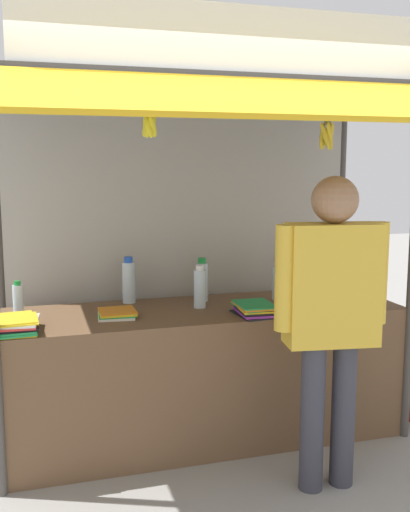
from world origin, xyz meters
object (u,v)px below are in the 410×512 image
Objects in this scene: water_bottle_far_right at (129,281)px; magazine_stack_mid_right at (117,314)px; magazine_stack_far_left at (256,309)px; water_bottle_back_right at (277,282)px; banana_bunch_inner_right at (327,135)px; water_bottle_right at (202,281)px; vendor_person at (331,305)px; banana_bunch_leftmost at (149,126)px; magazine_stack_mid_left at (17,325)px; water_bottle_rear_center at (18,300)px; water_bottle_center at (200,288)px.

water_bottle_far_right is 1.26× the size of magazine_stack_mid_right.
water_bottle_back_right is at bearing 49.73° from magazine_stack_far_left.
water_bottle_back_right is 1.15m from banana_bunch_inner_right.
water_bottle_right is 1.13m from vendor_person.
water_bottle_back_right is 1.23× the size of banana_bunch_leftmost.
magazine_stack_mid_left is 2.08m from banana_bunch_inner_right.
banana_bunch_inner_right reaches higher than water_bottle_rear_center.
vendor_person is (0.51, -0.85, 0.04)m from water_bottle_center.
water_bottle_right reaches higher than water_bottle_center.
vendor_person is at bearing -59.37° from water_bottle_center.
banana_bunch_inner_right is at bearing -36.23° from magazine_stack_far_left.
water_bottle_back_right reaches higher than water_bottle_rear_center.
water_bottle_center is at bearing 8.76° from magazine_stack_mid_right.
water_bottle_rear_center reaches higher than magazine_stack_far_left.
banana_bunch_inner_right reaches higher than water_bottle_back_right.
water_bottle_center is at bearing 13.25° from magazine_stack_mid_left.
water_bottle_back_right is 1.16m from magazine_stack_mid_right.
water_bottle_far_right is 1.46× the size of banana_bunch_leftmost.
magazine_stack_mid_left is (-0.59, -0.18, 0.02)m from magazine_stack_mid_right.
water_bottle_center is 0.16× the size of vendor_person.
water_bottle_right is at bearing 4.68° from water_bottle_rear_center.
water_bottle_far_right is 0.18× the size of vendor_person.
water_bottle_rear_center is 0.71× the size of magazine_stack_mid_left.
water_bottle_right is 1.31m from magazine_stack_mid_left.
water_bottle_right is (0.50, -0.09, -0.01)m from water_bottle_far_right.
magazine_stack_far_left is 1.45× the size of banana_bunch_leftmost.
water_bottle_far_right is 1.19× the size of water_bottle_back_right.
banana_bunch_leftmost is at bearing -19.38° from magazine_stack_mid_left.
water_bottle_center is 0.95× the size of water_bottle_right.
banana_bunch_inner_right is (0.33, -0.24, 1.07)m from magazine_stack_far_left.
water_bottle_right is 0.53m from magazine_stack_far_left.
water_bottle_center reaches higher than magazine_stack_mid_right.
banana_bunch_inner_right is 0.99m from vendor_person.
magazine_stack_mid_left is at bearing -168.82° from water_bottle_back_right.
water_bottle_center is at bearing -51.13° from vendor_person.
water_bottle_center is 1.14× the size of magazine_stack_mid_right.
water_bottle_back_right is (1.01, -0.20, -0.02)m from water_bottle_far_right.
water_bottle_rear_center is 1.90m from vendor_person.
water_bottle_right is at bearing 20.52° from magazine_stack_mid_left.
water_bottle_center is 0.59m from water_bottle_back_right.
banana_bunch_inner_right and banana_bunch_leftmost have the same top height.
banana_bunch_leftmost is at bearing -11.15° from vendor_person.
water_bottle_back_right is 1.17× the size of water_bottle_rear_center.
water_bottle_far_right is 0.91m from magazine_stack_far_left.
water_bottle_rear_center is at bearing 165.66° from magazine_stack_far_left.
magazine_stack_mid_right is 0.62m from magazine_stack_mid_left.
banana_bunch_inner_right is at bearing -100.89° from vendor_person.
vendor_person reaches higher than magazine_stack_far_left.
magazine_stack_mid_right is at bearing 159.64° from banana_bunch_inner_right.
magazine_stack_mid_right is 1.21m from banana_bunch_leftmost.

